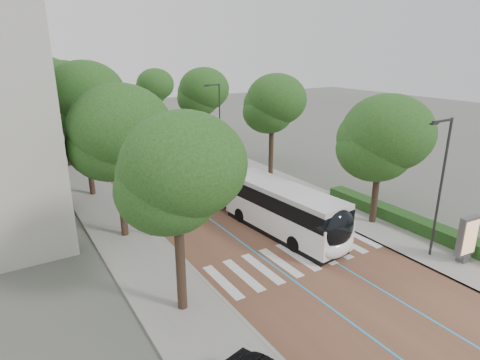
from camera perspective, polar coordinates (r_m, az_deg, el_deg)
name	(u,v)px	position (r m, az deg, el deg)	size (l,w,h in m)	color
ground	(306,265)	(23.20, 9.40, -11.88)	(160.00, 160.00, 0.00)	#51544C
road	(113,137)	(57.67, -17.68, 5.81)	(11.00, 140.00, 0.02)	brown
sidewalk_left	(53,143)	(56.36, -25.06, 4.73)	(4.00, 140.00, 0.12)	gray
sidewalk_right	(164,131)	(59.87, -10.72, 6.83)	(4.00, 140.00, 0.12)	gray
kerb_left	(69,142)	(56.60, -23.16, 5.03)	(0.20, 140.00, 0.14)	gray
kerb_right	(152,133)	(59.23, -12.43, 6.60)	(0.20, 140.00, 0.14)	gray
zebra_crossing	(298,257)	(23.95, 8.18, -10.72)	(10.55, 3.60, 0.01)	silver
lane_line_left	(101,139)	(57.31, -19.23, 5.59)	(0.12, 126.00, 0.01)	#2A97D3
lane_line_right	(124,136)	(58.06, -16.15, 6.04)	(0.12, 126.00, 0.01)	#2A97D3
hedge	(411,222)	(29.27, 23.11, -5.46)	(1.20, 14.00, 0.80)	#163E15
streetlight_near	(440,178)	(24.38, 26.60, 0.23)	(1.82, 0.20, 8.00)	#2B2B2D
streetlight_far	(218,116)	(42.56, -3.13, 9.09)	(1.82, 0.20, 8.00)	#2B2B2D
lamp_post_left	(147,176)	(25.16, -13.09, 0.57)	(0.14, 0.14, 8.00)	#2B2B2D
trees_left	(63,98)	(42.37, -23.85, 10.60)	(6.22, 60.74, 10.17)	black
trees_right	(229,103)	(42.47, -1.53, 10.90)	(5.90, 47.72, 8.95)	black
lead_bus	(247,194)	(28.77, 1.01, -1.95)	(3.95, 18.53, 3.20)	black
bus_queued_0	(167,149)	(42.33, -10.34, 4.36)	(3.16, 12.51, 3.20)	white
bus_queued_1	(130,127)	(55.44, -15.43, 7.25)	(3.08, 12.50, 3.20)	white
bus_queued_2	(105,114)	(67.84, -18.69, 8.85)	(2.72, 12.44, 3.20)	white
bus_queued_3	(85,105)	(81.06, -21.19, 9.97)	(3.18, 12.51, 3.20)	white
ad_panel	(467,238)	(25.70, 29.59, -7.24)	(1.32, 0.55, 2.69)	#59595B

